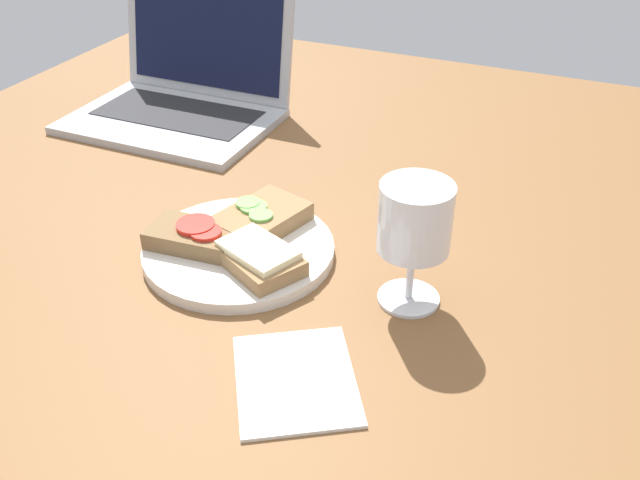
% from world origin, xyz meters
% --- Properties ---
extents(wooden_table, '(1.40, 1.40, 0.03)m').
position_xyz_m(wooden_table, '(0.00, 0.00, 0.01)').
color(wooden_table, brown).
rests_on(wooden_table, ground).
extents(plate, '(0.23, 0.23, 0.01)m').
position_xyz_m(plate, '(-0.04, -0.08, 0.04)').
color(plate, silver).
rests_on(plate, wooden_table).
extents(sandwich_with_cucumber, '(0.10, 0.13, 0.03)m').
position_xyz_m(sandwich_with_cucumber, '(-0.04, -0.03, 0.06)').
color(sandwich_with_cucumber, '#937047').
rests_on(sandwich_with_cucumber, plate).
extents(sandwich_with_tomato, '(0.12, 0.07, 0.03)m').
position_xyz_m(sandwich_with_tomato, '(-0.09, -0.10, 0.06)').
color(sandwich_with_tomato, brown).
rests_on(sandwich_with_tomato, plate).
extents(sandwich_with_cheese, '(0.12, 0.11, 0.03)m').
position_xyz_m(sandwich_with_cheese, '(-0.00, -0.11, 0.06)').
color(sandwich_with_cheese, '#937047').
rests_on(sandwich_with_cheese, plate).
extents(wine_glass, '(0.08, 0.08, 0.14)m').
position_xyz_m(wine_glass, '(0.17, -0.08, 0.13)').
color(wine_glass, white).
rests_on(wine_glass, wooden_table).
extents(laptop, '(0.32, 0.27, 0.22)m').
position_xyz_m(laptop, '(-0.33, 0.26, 0.08)').
color(laptop, '#ADAFB5').
rests_on(laptop, wooden_table).
extents(napkin, '(0.17, 0.17, 0.00)m').
position_xyz_m(napkin, '(0.11, -0.24, 0.03)').
color(napkin, white).
rests_on(napkin, wooden_table).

